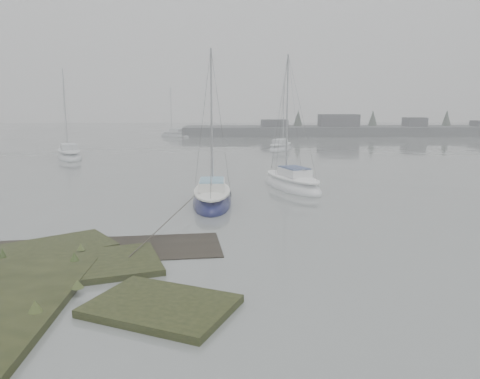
% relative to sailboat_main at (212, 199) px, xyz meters
% --- Properties ---
extents(ground, '(160.00, 160.00, 0.00)m').
position_rel_sailboat_main_xyz_m(ground, '(-1.50, 18.01, -0.26)').
color(ground, slate).
rests_on(ground, ground).
extents(far_shoreline, '(60.00, 8.00, 4.15)m').
position_rel_sailboat_main_xyz_m(far_shoreline, '(25.34, 49.91, 0.59)').
color(far_shoreline, '#4C4F51').
rests_on(far_shoreline, ground).
extents(sailboat_main, '(1.98, 6.01, 8.48)m').
position_rel_sailboat_main_xyz_m(sailboat_main, '(0.00, 0.00, 0.00)').
color(sailboat_main, '#0E103D').
rests_on(sailboat_main, ground).
extents(sailboat_white, '(3.99, 6.42, 8.61)m').
position_rel_sailboat_main_xyz_m(sailboat_white, '(4.75, 4.19, 0.00)').
color(sailboat_white, white).
rests_on(sailboat_white, ground).
extents(sailboat_far_a, '(4.45, 6.59, 8.88)m').
position_rel_sailboat_main_xyz_m(sailboat_far_a, '(-13.74, 20.16, 0.01)').
color(sailboat_far_a, silver).
rests_on(sailboat_far_a, ground).
extents(sailboat_far_b, '(4.02, 5.78, 7.81)m').
position_rel_sailboat_main_xyz_m(sailboat_far_b, '(6.87, 27.17, -0.02)').
color(sailboat_far_b, silver).
rests_on(sailboat_far_b, ground).
extents(sailboat_far_c, '(5.61, 4.82, 7.93)m').
position_rel_sailboat_main_xyz_m(sailboat_far_c, '(-6.66, 47.72, -0.02)').
color(sailboat_far_c, '#A6ADB1').
rests_on(sailboat_far_c, ground).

